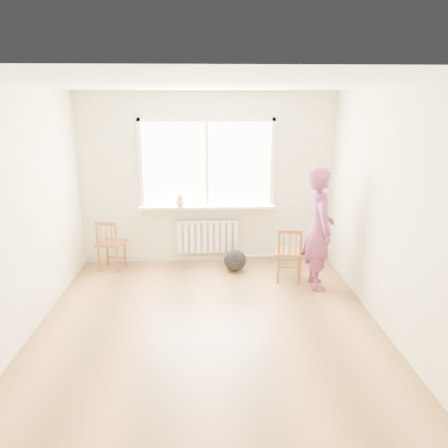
{
  "coord_description": "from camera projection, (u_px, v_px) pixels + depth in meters",
  "views": [
    {
      "loc": [
        -0.01,
        -4.61,
        2.5
      ],
      "look_at": [
        0.23,
        1.2,
        0.9
      ],
      "focal_mm": 35.0,
      "sensor_mm": 36.0,
      "label": 1
    }
  ],
  "objects": [
    {
      "name": "chair_left",
      "position": [
        110.0,
        245.0,
        6.73
      ],
      "size": [
        0.47,
        0.45,
        0.8
      ],
      "rotation": [
        0.0,
        0.0,
        2.92
      ],
      "color": "brown",
      "rests_on": "floor"
    },
    {
      "name": "window",
      "position": [
        207.0,
        160.0,
        6.81
      ],
      "size": [
        2.12,
        0.05,
        1.42
      ],
      "color": "white",
      "rests_on": "back_wall"
    },
    {
      "name": "person",
      "position": [
        319.0,
        229.0,
        6.0
      ],
      "size": [
        0.43,
        0.63,
        1.69
      ],
      "primitive_type": "imported",
      "rotation": [
        0.0,
        0.0,
        1.61
      ],
      "color": "#BF3F76",
      "rests_on": "floor"
    },
    {
      "name": "windowsill",
      "position": [
        207.0,
        207.0,
        6.92
      ],
      "size": [
        2.15,
        0.22,
        0.04
      ],
      "primitive_type": "cube",
      "color": "white",
      "rests_on": "back_wall"
    },
    {
      "name": "radiator",
      "position": [
        208.0,
        236.0,
        7.07
      ],
      "size": [
        1.0,
        0.12,
        0.55
      ],
      "color": "white",
      "rests_on": "back_wall"
    },
    {
      "name": "heating_pipe",
      "position": [
        283.0,
        255.0,
        7.24
      ],
      "size": [
        1.4,
        0.04,
        0.04
      ],
      "primitive_type": "cylinder",
      "rotation": [
        0.0,
        1.57,
        0.0
      ],
      "color": "silver",
      "rests_on": "back_wall"
    },
    {
      "name": "baseboard",
      "position": [
        208.0,
        258.0,
        7.25
      ],
      "size": [
        4.0,
        0.03,
        0.08
      ],
      "primitive_type": "cube",
      "color": "beige",
      "rests_on": "ground"
    },
    {
      "name": "chair_right",
      "position": [
        289.0,
        254.0,
        6.3
      ],
      "size": [
        0.46,
        0.44,
        0.81
      ],
      "rotation": [
        0.0,
        0.0,
        2.98
      ],
      "color": "brown",
      "rests_on": "floor"
    },
    {
      "name": "cat",
      "position": [
        180.0,
        201.0,
        6.79
      ],
      "size": [
        0.18,
        0.38,
        0.25
      ],
      "rotation": [
        0.0,
        0.0,
        0.07
      ],
      "color": "beige",
      "rests_on": "windowsill"
    },
    {
      "name": "ceiling",
      "position": [
        206.0,
        84.0,
        4.39
      ],
      "size": [
        4.5,
        4.5,
        0.0
      ],
      "primitive_type": "plane",
      "rotation": [
        3.14,
        0.0,
        0.0
      ],
      "color": "white",
      "rests_on": "back_wall"
    },
    {
      "name": "back_wall",
      "position": [
        207.0,
        179.0,
        6.91
      ],
      "size": [
        4.0,
        0.01,
        2.7
      ],
      "primitive_type": "cube",
      "color": "beige",
      "rests_on": "ground"
    },
    {
      "name": "floor",
      "position": [
        209.0,
        326.0,
        5.1
      ],
      "size": [
        4.5,
        4.5,
        0.0
      ],
      "primitive_type": "plane",
      "color": "#A97145",
      "rests_on": "ground"
    },
    {
      "name": "backpack",
      "position": [
        235.0,
        260.0,
        6.74
      ],
      "size": [
        0.42,
        0.37,
        0.34
      ],
      "primitive_type": "ellipsoid",
      "rotation": [
        0.0,
        0.0,
        0.42
      ],
      "color": "black",
      "rests_on": "floor"
    }
  ]
}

